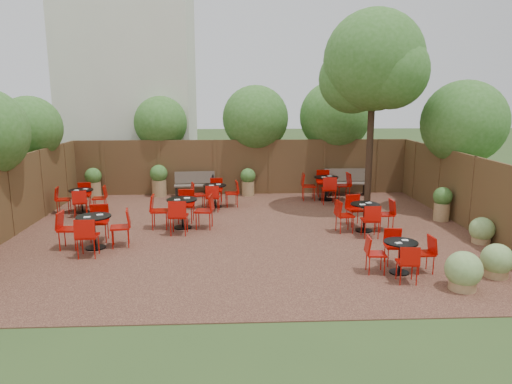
{
  "coord_description": "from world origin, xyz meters",
  "views": [
    {
      "loc": [
        -0.31,
        -11.85,
        3.54
      ],
      "look_at": [
        0.27,
        0.5,
        1.0
      ],
      "focal_mm": 32.82,
      "sensor_mm": 36.0,
      "label": 1
    }
  ],
  "objects": [
    {
      "name": "ground",
      "position": [
        0.0,
        0.0,
        0.0
      ],
      "size": [
        80.0,
        80.0,
        0.0
      ],
      "primitive_type": "plane",
      "color": "#354F23",
      "rests_on": "ground"
    },
    {
      "name": "courtyard_paving",
      "position": [
        0.0,
        0.0,
        0.01
      ],
      "size": [
        12.0,
        10.0,
        0.02
      ],
      "primitive_type": "cube",
      "color": "#371C16",
      "rests_on": "ground"
    },
    {
      "name": "fence_back",
      "position": [
        0.0,
        5.0,
        1.0
      ],
      "size": [
        12.0,
        0.08,
        2.0
      ],
      "primitive_type": "cube",
      "color": "#4F2E1D",
      "rests_on": "ground"
    },
    {
      "name": "fence_left",
      "position": [
        -6.0,
        0.0,
        1.0
      ],
      "size": [
        0.08,
        10.0,
        2.0
      ],
      "primitive_type": "cube",
      "color": "#4F2E1D",
      "rests_on": "ground"
    },
    {
      "name": "fence_right",
      "position": [
        6.0,
        0.0,
        1.0
      ],
      "size": [
        0.08,
        10.0,
        2.0
      ],
      "primitive_type": "cube",
      "color": "#4F2E1D",
      "rests_on": "ground"
    },
    {
      "name": "neighbour_building",
      "position": [
        -4.5,
        8.0,
        4.0
      ],
      "size": [
        5.0,
        4.0,
        8.0
      ],
      "primitive_type": "cube",
      "color": "silver",
      "rests_on": "ground"
    },
    {
      "name": "overhang_foliage",
      "position": [
        -0.95,
        2.54,
        2.73
      ],
      "size": [
        15.9,
        10.96,
        2.66
      ],
      "color": "#346621",
      "rests_on": "ground"
    },
    {
      "name": "courtyard_tree",
      "position": [
        3.8,
        2.12,
        4.38
      ],
      "size": [
        3.01,
        2.95,
        6.02
      ],
      "rotation": [
        0.0,
        0.0,
        -0.31
      ],
      "color": "black",
      "rests_on": "courtyard_paving"
    },
    {
      "name": "park_bench_left",
      "position": [
        -1.72,
        4.62,
        0.47
      ],
      "size": [
        1.46,
        0.57,
        0.88
      ],
      "rotation": [
        0.0,
        0.0,
        0.08
      ],
      "color": "brown",
      "rests_on": "courtyard_paving"
    },
    {
      "name": "park_bench_right",
      "position": [
        3.74,
        4.63,
        0.51
      ],
      "size": [
        1.54,
        0.52,
        0.94
      ],
      "rotation": [
        0.0,
        0.0,
        -0.02
      ],
      "color": "brown",
      "rests_on": "courtyard_paving"
    },
    {
      "name": "bistro_tables",
      "position": [
        -0.38,
        0.95,
        0.46
      ],
      "size": [
        9.65,
        8.35,
        0.94
      ],
      "color": "black",
      "rests_on": "courtyard_paving"
    },
    {
      "name": "planters",
      "position": [
        -1.12,
        3.9,
        0.59
      ],
      "size": [
        11.48,
        4.33,
        1.13
      ],
      "color": "#98774C",
      "rests_on": "courtyard_paving"
    },
    {
      "name": "low_shrubs",
      "position": [
        4.71,
        -2.96,
        0.35
      ],
      "size": [
        2.43,
        3.35,
        0.73
      ],
      "color": "#98774C",
      "rests_on": "courtyard_paving"
    }
  ]
}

